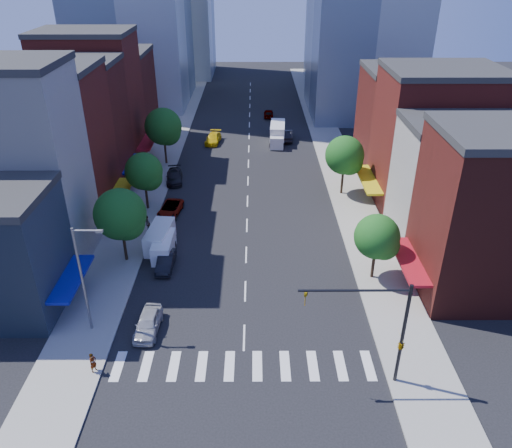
{
  "coord_description": "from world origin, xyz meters",
  "views": [
    {
      "loc": [
        0.8,
        -29.54,
        26.15
      ],
      "look_at": [
        0.96,
        9.15,
        5.0
      ],
      "focal_mm": 35.0,
      "sensor_mm": 36.0,
      "label": 1
    }
  ],
  "objects_px": {
    "pedestrian_far": "(147,224)",
    "taxi": "(213,138)",
    "parked_car_second": "(166,261)",
    "pedestrian_near": "(93,363)",
    "traffic_car_far": "(269,113)",
    "parked_car_front": "(148,323)",
    "parked_car_third": "(170,209)",
    "parked_car_rear": "(174,177)",
    "cargo_van_near": "(164,247)",
    "box_truck": "(277,134)",
    "cargo_van_far": "(159,238)",
    "traffic_car_oncoming": "(287,135)"
  },
  "relations": [
    {
      "from": "parked_car_rear",
      "to": "box_truck",
      "type": "bearing_deg",
      "value": 40.33
    },
    {
      "from": "parked_car_rear",
      "to": "pedestrian_far",
      "type": "height_order",
      "value": "pedestrian_far"
    },
    {
      "from": "parked_car_front",
      "to": "cargo_van_far",
      "type": "height_order",
      "value": "cargo_van_far"
    },
    {
      "from": "parked_car_second",
      "to": "cargo_van_near",
      "type": "bearing_deg",
      "value": 104.86
    },
    {
      "from": "parked_car_front",
      "to": "parked_car_second",
      "type": "relative_size",
      "value": 1.06
    },
    {
      "from": "cargo_van_far",
      "to": "traffic_car_oncoming",
      "type": "height_order",
      "value": "cargo_van_far"
    },
    {
      "from": "taxi",
      "to": "pedestrian_far",
      "type": "distance_m",
      "value": 28.78
    },
    {
      "from": "parked_car_third",
      "to": "traffic_car_oncoming",
      "type": "relative_size",
      "value": 0.95
    },
    {
      "from": "pedestrian_far",
      "to": "taxi",
      "type": "bearing_deg",
      "value": 168.18
    },
    {
      "from": "cargo_van_near",
      "to": "pedestrian_near",
      "type": "distance_m",
      "value": 15.65
    },
    {
      "from": "parked_car_second",
      "to": "traffic_car_far",
      "type": "relative_size",
      "value": 1.01
    },
    {
      "from": "parked_car_front",
      "to": "traffic_car_far",
      "type": "xyz_separation_m",
      "value": [
        10.91,
        57.61,
        -0.05
      ]
    },
    {
      "from": "pedestrian_near",
      "to": "parked_car_front",
      "type": "bearing_deg",
      "value": -6.37
    },
    {
      "from": "cargo_van_near",
      "to": "pedestrian_near",
      "type": "xyz_separation_m",
      "value": [
        -2.48,
        -15.45,
        -0.01
      ]
    },
    {
      "from": "parked_car_second",
      "to": "traffic_car_far",
      "type": "height_order",
      "value": "traffic_car_far"
    },
    {
      "from": "traffic_car_oncoming",
      "to": "cargo_van_far",
      "type": "bearing_deg",
      "value": 68.68
    },
    {
      "from": "parked_car_second",
      "to": "pedestrian_near",
      "type": "bearing_deg",
      "value": -101.77
    },
    {
      "from": "pedestrian_near",
      "to": "parked_car_rear",
      "type": "bearing_deg",
      "value": 25.87
    },
    {
      "from": "pedestrian_far",
      "to": "traffic_car_far",
      "type": "bearing_deg",
      "value": 159.78
    },
    {
      "from": "traffic_car_oncoming",
      "to": "traffic_car_far",
      "type": "height_order",
      "value": "traffic_car_oncoming"
    },
    {
      "from": "cargo_van_near",
      "to": "taxi",
      "type": "distance_m",
      "value": 32.99
    },
    {
      "from": "pedestrian_far",
      "to": "parked_car_second",
      "type": "bearing_deg",
      "value": 22.36
    },
    {
      "from": "cargo_van_far",
      "to": "pedestrian_near",
      "type": "relative_size",
      "value": 3.33
    },
    {
      "from": "parked_car_third",
      "to": "cargo_van_far",
      "type": "distance_m",
      "value": 7.14
    },
    {
      "from": "box_truck",
      "to": "taxi",
      "type": "bearing_deg",
      "value": -175.66
    },
    {
      "from": "pedestrian_near",
      "to": "traffic_car_oncoming",
      "type": "bearing_deg",
      "value": 9.25
    },
    {
      "from": "traffic_car_oncoming",
      "to": "traffic_car_far",
      "type": "relative_size",
      "value": 1.22
    },
    {
      "from": "parked_car_second",
      "to": "parked_car_third",
      "type": "height_order",
      "value": "parked_car_second"
    },
    {
      "from": "parked_car_rear",
      "to": "cargo_van_near",
      "type": "relative_size",
      "value": 1.09
    },
    {
      "from": "parked_car_rear",
      "to": "traffic_car_far",
      "type": "bearing_deg",
      "value": 58.91
    },
    {
      "from": "cargo_van_near",
      "to": "cargo_van_far",
      "type": "distance_m",
      "value": 1.8
    },
    {
      "from": "parked_car_third",
      "to": "box_truck",
      "type": "bearing_deg",
      "value": 69.03
    },
    {
      "from": "traffic_car_far",
      "to": "taxi",
      "type": "bearing_deg",
      "value": 58.13
    },
    {
      "from": "box_truck",
      "to": "pedestrian_near",
      "type": "height_order",
      "value": "box_truck"
    },
    {
      "from": "taxi",
      "to": "traffic_car_far",
      "type": "relative_size",
      "value": 1.22
    },
    {
      "from": "parked_car_second",
      "to": "pedestrian_near",
      "type": "relative_size",
      "value": 2.64
    },
    {
      "from": "cargo_van_near",
      "to": "pedestrian_far",
      "type": "distance_m",
      "value": 5.18
    },
    {
      "from": "cargo_van_far",
      "to": "pedestrian_far",
      "type": "relative_size",
      "value": 2.78
    },
    {
      "from": "parked_car_front",
      "to": "parked_car_third",
      "type": "height_order",
      "value": "parked_car_front"
    },
    {
      "from": "traffic_car_oncoming",
      "to": "pedestrian_near",
      "type": "bearing_deg",
      "value": 74.59
    },
    {
      "from": "pedestrian_far",
      "to": "traffic_car_oncoming",
      "type": "bearing_deg",
      "value": 149.03
    },
    {
      "from": "pedestrian_near",
      "to": "parked_car_second",
      "type": "bearing_deg",
      "value": 14.93
    },
    {
      "from": "traffic_car_far",
      "to": "traffic_car_oncoming",
      "type": "bearing_deg",
      "value": 102.79
    },
    {
      "from": "parked_car_rear",
      "to": "traffic_car_oncoming",
      "type": "bearing_deg",
      "value": 39.54
    },
    {
      "from": "parked_car_second",
      "to": "cargo_van_far",
      "type": "height_order",
      "value": "cargo_van_far"
    },
    {
      "from": "cargo_van_near",
      "to": "pedestrian_far",
      "type": "relative_size",
      "value": 2.39
    },
    {
      "from": "traffic_car_far",
      "to": "parked_car_third",
      "type": "bearing_deg",
      "value": 73.55
    },
    {
      "from": "cargo_van_far",
      "to": "traffic_car_far",
      "type": "relative_size",
      "value": 1.28
    },
    {
      "from": "parked_car_front",
      "to": "pedestrian_far",
      "type": "height_order",
      "value": "pedestrian_far"
    },
    {
      "from": "parked_car_rear",
      "to": "traffic_car_far",
      "type": "distance_m",
      "value": 31.44
    }
  ]
}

